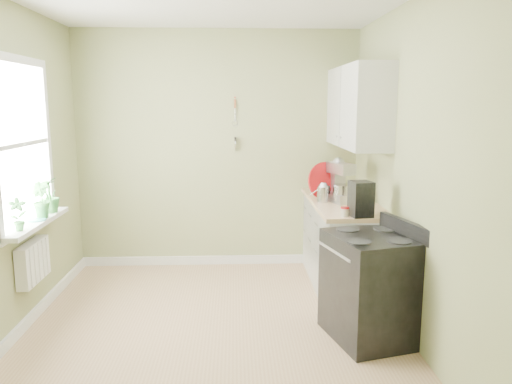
{
  "coord_description": "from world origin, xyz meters",
  "views": [
    {
      "loc": [
        0.19,
        -3.92,
        1.89
      ],
      "look_at": [
        0.38,
        0.55,
        1.09
      ],
      "focal_mm": 35.0,
      "sensor_mm": 36.0,
      "label": 1
    }
  ],
  "objects_px": {
    "stove": "(371,286)",
    "kettle": "(323,192)",
    "stand_mixer": "(340,183)",
    "coffee_maker": "(361,200)"
  },
  "relations": [
    {
      "from": "stove",
      "to": "kettle",
      "type": "relative_size",
      "value": 4.88
    },
    {
      "from": "stand_mixer",
      "to": "stove",
      "type": "bearing_deg",
      "value": -88.68
    },
    {
      "from": "stove",
      "to": "coffee_maker",
      "type": "xyz_separation_m",
      "value": [
        0.01,
        0.45,
        0.62
      ]
    },
    {
      "from": "stand_mixer",
      "to": "coffee_maker",
      "type": "bearing_deg",
      "value": -87.04
    },
    {
      "from": "stove",
      "to": "kettle",
      "type": "bearing_deg",
      "value": 100.92
    },
    {
      "from": "stand_mixer",
      "to": "kettle",
      "type": "bearing_deg",
      "value": -166.02
    },
    {
      "from": "kettle",
      "to": "coffee_maker",
      "type": "distance_m",
      "value": 0.67
    },
    {
      "from": "stand_mixer",
      "to": "coffee_maker",
      "type": "height_order",
      "value": "stand_mixer"
    },
    {
      "from": "kettle",
      "to": "coffee_maker",
      "type": "relative_size",
      "value": 0.65
    },
    {
      "from": "stove",
      "to": "stand_mixer",
      "type": "distance_m",
      "value": 1.31
    }
  ]
}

